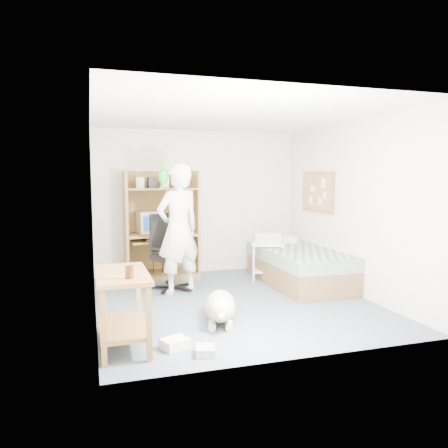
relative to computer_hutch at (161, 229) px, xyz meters
name	(u,v)px	position (x,y,z in m)	size (l,w,h in m)	color
floor	(233,301)	(0.70, -1.74, -0.82)	(4.00, 4.00, 0.00)	#45505E
wall_back	(198,202)	(0.70, 0.26, 0.43)	(3.60, 0.02, 2.50)	white
wall_right	(350,208)	(2.50, -1.74, 0.43)	(0.02, 4.00, 2.50)	white
wall_left	(93,213)	(-1.10, -1.74, 0.43)	(0.02, 4.00, 2.50)	white
ceiling	(233,115)	(0.70, -1.74, 1.68)	(3.60, 4.00, 0.02)	white
computer_hutch	(161,229)	(0.00, 0.00, 0.00)	(1.20, 0.63, 1.80)	brown
bed	(299,266)	(2.00, -1.12, -0.53)	(1.02, 2.02, 0.66)	brown
side_desk	(123,298)	(-0.85, -2.94, -0.33)	(0.50, 1.00, 0.75)	brown
corkboard	(318,192)	(2.47, -0.84, 0.63)	(0.04, 0.94, 0.66)	olive
office_chair	(170,263)	(0.00, -0.82, -0.42)	(0.65, 0.66, 1.13)	black
person	(178,230)	(0.07, -1.13, 0.12)	(0.69, 0.45, 1.88)	white
parrot	(164,175)	(-0.12, -1.11, 0.90)	(0.14, 0.24, 0.38)	#159118
dog	(220,306)	(0.29, -2.51, -0.64)	(0.56, 1.10, 0.42)	tan
printer_cart	(267,255)	(1.64, -0.70, -0.41)	(0.63, 0.57, 0.62)	silver
printer	(268,237)	(1.64, -0.70, -0.11)	(0.42, 0.32, 0.18)	#AAAAA5
crt_monitor	(149,222)	(-0.19, 0.01, 0.13)	(0.42, 0.44, 0.35)	beige
keyboard	(161,240)	(-0.04, -0.16, -0.15)	(0.45, 0.16, 0.03)	beige
pencil_cup	(183,229)	(0.36, -0.09, 0.00)	(0.08, 0.08, 0.12)	gold
drink_glass	(129,272)	(-0.80, -3.21, -0.01)	(0.08, 0.08, 0.12)	#3C1D09
floor_box_a	(175,343)	(-0.37, -3.15, -0.77)	(0.25, 0.20, 0.10)	white
floor_box_b	(205,351)	(-0.12, -3.39, -0.78)	(0.18, 0.22, 0.08)	beige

